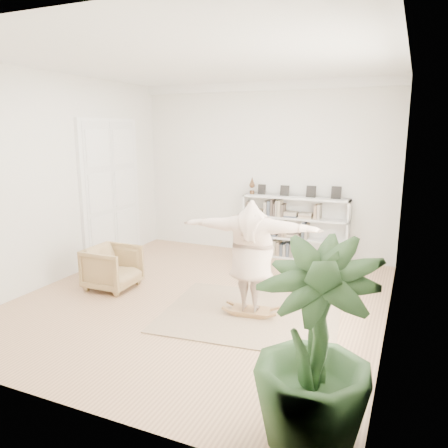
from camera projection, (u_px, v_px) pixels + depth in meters
name	position (u px, v px, depth m)	size (l,w,h in m)	color
floor	(202.00, 299.00, 6.97)	(6.00, 6.00, 0.00)	#9B7050
room_shell	(265.00, 86.00, 8.85)	(6.00, 6.00, 6.00)	silver
doors	(111.00, 192.00, 8.89)	(0.09, 1.78, 2.92)	white
bookshelf	(294.00, 228.00, 9.06)	(2.20, 0.35, 1.64)	silver
armchair	(113.00, 268.00, 7.38)	(0.77, 0.79, 0.72)	tan
rug	(251.00, 315.00, 6.35)	(2.50, 2.00, 0.02)	tan
rocker_board	(251.00, 311.00, 6.34)	(0.58, 0.39, 0.12)	brown
person	(251.00, 253.00, 6.16)	(1.98, 0.54, 1.61)	beige
houseplant	(314.00, 347.00, 3.59)	(1.01, 1.01, 1.80)	#2C4D26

